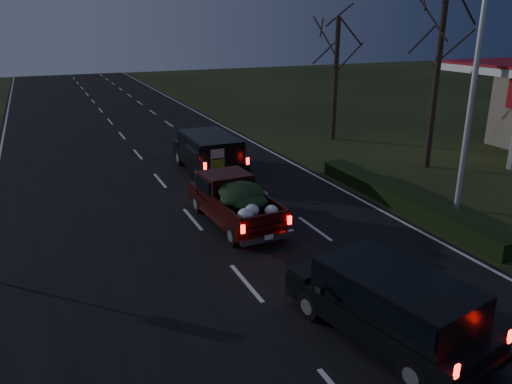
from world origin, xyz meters
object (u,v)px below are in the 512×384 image
object	(u,v)px
rear_suv	(391,300)
light_pole	(477,61)
lead_suv	(209,150)
pickup_truck	(234,198)

from	to	relation	value
rear_suv	light_pole	bearing A→B (deg)	24.83
lead_suv	light_pole	bearing A→B (deg)	-49.11
light_pole	rear_suv	distance (m)	10.42
light_pole	rear_suv	size ratio (longest dim) A/B	1.84
light_pole	lead_suv	bearing A→B (deg)	130.16
lead_suv	rear_suv	distance (m)	13.96
pickup_truck	lead_suv	xyz separation A→B (m)	(1.18, 6.21, 0.19)
lead_suv	rear_suv	size ratio (longest dim) A/B	1.03
pickup_truck	lead_suv	distance (m)	6.33
light_pole	rear_suv	xyz separation A→B (m)	(-7.56, -5.62, -4.46)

